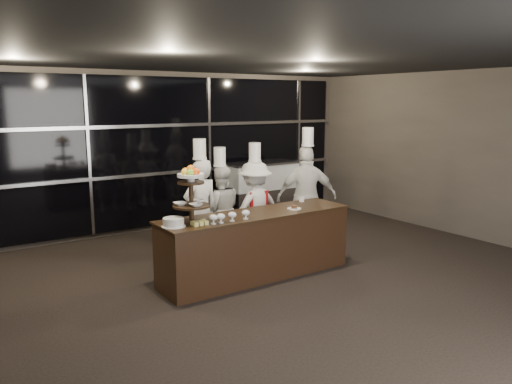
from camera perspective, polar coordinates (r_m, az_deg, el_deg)
room at (r=5.42m, az=9.00°, el=0.14°), size 10.00×10.00×10.00m
window_wall at (r=9.59m, az=-11.71°, el=4.47°), size 8.60×0.10×2.80m
buffet_counter at (r=7.04m, az=0.04°, el=-6.02°), size 2.84×0.74×0.92m
display_stand at (r=6.34m, az=-7.44°, el=0.18°), size 0.48×0.48×0.74m
compotes at (r=6.42m, az=-3.20°, el=-2.71°), size 0.60×0.11×0.12m
layer_cake at (r=6.25m, az=-9.41°, el=-3.44°), size 0.30×0.30×0.11m
pastry_squares at (r=6.29m, az=-6.48°, el=-3.54°), size 0.19×0.13×0.05m
small_plate at (r=7.19m, az=4.38°, el=-1.84°), size 0.20×0.20×0.05m
chef_cup at (r=7.72m, az=5.24°, el=-0.86°), size 0.08×0.08×0.07m
display_case at (r=10.13m, az=0.58°, el=0.33°), size 1.50×0.65×1.24m
chef_a at (r=7.61m, az=-6.33°, el=-1.99°), size 0.62×0.44×1.90m
chef_b at (r=8.12m, az=-4.10°, el=-1.88°), size 0.84×0.75×1.73m
chef_c at (r=8.09m, az=-0.13°, el=-1.67°), size 1.02×0.64×1.80m
chef_d at (r=8.40m, az=5.82°, el=-0.47°), size 1.09×0.83×2.03m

